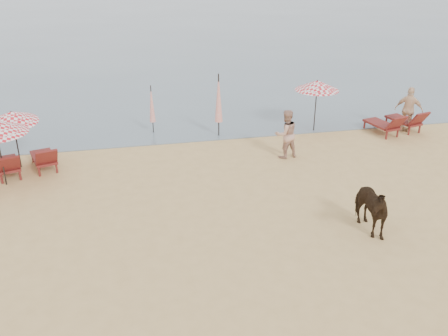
# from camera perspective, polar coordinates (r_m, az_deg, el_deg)

# --- Properties ---
(ground) EXTENTS (120.00, 120.00, 0.00)m
(ground) POSITION_cam_1_polar(r_m,az_deg,el_deg) (11.34, 5.35, -15.55)
(ground) COLOR tan
(ground) RESTS_ON ground
(lounger_cluster_left) EXTENTS (3.46, 2.61, 0.68)m
(lounger_cluster_left) POSITION_cam_1_polar(r_m,az_deg,el_deg) (18.16, -23.49, 0.40)
(lounger_cluster_left) COLOR maroon
(lounger_cluster_left) RESTS_ON ground
(lounger_cluster_right) EXTENTS (2.27, 2.21, 0.68)m
(lounger_cluster_right) POSITION_cam_1_polar(r_m,az_deg,el_deg) (21.81, 19.16, 4.99)
(lounger_cluster_right) COLOR maroon
(lounger_cluster_right) RESTS_ON ground
(umbrella_open_left_b) EXTENTS (1.68, 1.71, 2.14)m
(umbrella_open_left_b) POSITION_cam_1_polar(r_m,az_deg,el_deg) (18.38, -23.06, 5.38)
(umbrella_open_left_b) COLOR black
(umbrella_open_left_b) RESTS_ON ground
(umbrella_open_right) EXTENTS (1.78, 1.78, 2.17)m
(umbrella_open_right) POSITION_cam_1_polar(r_m,az_deg,el_deg) (20.74, 10.60, 9.28)
(umbrella_open_right) COLOR black
(umbrella_open_right) RESTS_ON ground
(umbrella_closed_left) EXTENTS (0.25, 0.25, 2.02)m
(umbrella_closed_left) POSITION_cam_1_polar(r_m,az_deg,el_deg) (20.56, -8.26, 7.24)
(umbrella_closed_left) COLOR black
(umbrella_closed_left) RESTS_ON ground
(umbrella_closed_right) EXTENTS (0.31, 0.31, 2.58)m
(umbrella_closed_right) POSITION_cam_1_polar(r_m,az_deg,el_deg) (19.90, -0.62, 7.95)
(umbrella_closed_right) COLOR black
(umbrella_closed_right) RESTS_ON ground
(cow) EXTENTS (0.92, 1.79, 1.47)m
(cow) POSITION_cam_1_polar(r_m,az_deg,el_deg) (14.04, 16.11, -4.30)
(cow) COLOR black
(cow) RESTS_ON ground
(beachgoer_right_a) EXTENTS (0.99, 0.84, 1.81)m
(beachgoer_right_a) POSITION_cam_1_polar(r_m,az_deg,el_deg) (18.21, 7.09, 3.88)
(beachgoer_right_a) COLOR tan
(beachgoer_right_a) RESTS_ON ground
(beachgoer_right_b) EXTENTS (1.16, 1.03, 1.89)m
(beachgoer_right_b) POSITION_cam_1_polar(r_m,az_deg,el_deg) (21.98, 20.37, 6.26)
(beachgoer_right_b) COLOR #DEB38B
(beachgoer_right_b) RESTS_ON ground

